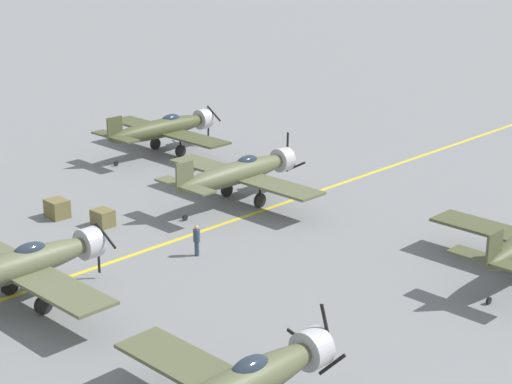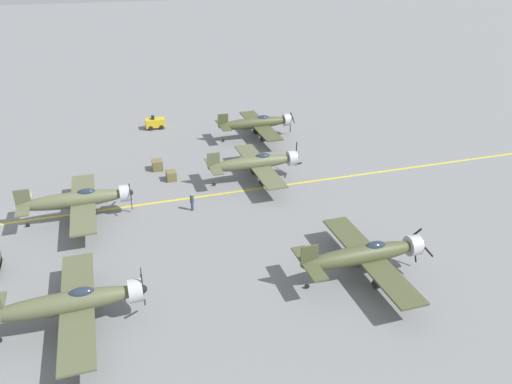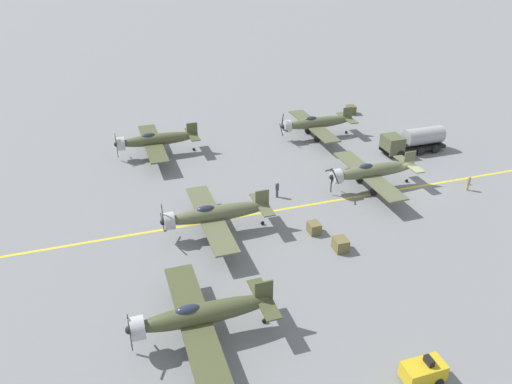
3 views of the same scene
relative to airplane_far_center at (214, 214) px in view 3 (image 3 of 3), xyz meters
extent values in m
plane|color=slate|center=(2.06, -22.39, -2.01)|extent=(400.00, 400.00, 0.00)
cube|color=yellow|center=(2.06, -22.39, -2.01)|extent=(0.30, 160.00, 0.01)
ellipsoid|color=#595E40|center=(0.00, -0.41, 0.04)|extent=(1.50, 9.50, 1.42)
cylinder|color=#B7B7BC|center=(0.00, 4.04, 0.04)|extent=(1.58, 0.90, 1.58)
ellipsoid|color=#232D3D|center=(0.00, 0.73, 0.60)|extent=(0.80, 1.70, 0.76)
cube|color=#595E40|center=(0.00, 0.35, -0.30)|extent=(12.00, 2.10, 0.16)
cube|color=#595E40|center=(0.00, -4.50, 0.19)|extent=(4.40, 1.10, 0.12)
cube|color=#595E40|center=(0.00, -4.50, 0.84)|extent=(0.14, 1.30, 1.60)
sphere|color=black|center=(0.00, 4.54, 0.04)|extent=(0.56, 0.56, 0.56)
cube|color=black|center=(-0.74, 4.54, -0.42)|extent=(1.56, 0.06, 1.04)
cube|color=black|center=(0.77, 4.54, -0.38)|extent=(1.61, 0.06, 0.95)
cube|color=black|center=(-0.03, 4.54, 0.91)|extent=(0.19, 0.06, 1.75)
cylinder|color=black|center=(-1.50, 0.35, -0.93)|extent=(0.14, 0.14, 1.26)
cylinder|color=black|center=(-1.50, 0.35, -1.56)|extent=(0.22, 0.90, 0.90)
cylinder|color=black|center=(1.50, 0.35, -0.93)|extent=(0.14, 0.14, 1.26)
cylinder|color=black|center=(1.50, 0.35, -1.56)|extent=(0.22, 0.90, 0.90)
cylinder|color=black|center=(0.00, -4.56, -1.83)|extent=(0.12, 0.36, 0.36)
ellipsoid|color=#5C6143|center=(3.30, -18.10, 0.04)|extent=(1.50, 9.50, 1.42)
cylinder|color=#B7B7BC|center=(3.30, -13.65, 0.04)|extent=(1.58, 0.90, 1.58)
ellipsoid|color=#232D3D|center=(3.30, -16.96, 0.60)|extent=(0.80, 1.70, 0.76)
cube|color=#5C6143|center=(3.30, -17.34, -0.30)|extent=(12.00, 2.10, 0.16)
cube|color=#5C6143|center=(3.30, -22.19, 0.19)|extent=(4.40, 1.10, 0.12)
cube|color=#5C6143|center=(3.30, -22.19, 0.84)|extent=(0.14, 1.30, 1.60)
sphere|color=black|center=(3.30, -13.15, 0.04)|extent=(0.56, 0.56, 0.56)
cube|color=black|center=(3.32, -13.15, -0.84)|extent=(0.18, 0.06, 1.75)
cube|color=black|center=(4.05, -13.15, 0.49)|extent=(1.57, 0.06, 1.03)
cube|color=black|center=(2.54, -13.15, 0.46)|extent=(1.60, 0.06, 0.96)
cylinder|color=black|center=(1.80, -17.34, -0.93)|extent=(0.14, 0.14, 1.26)
cylinder|color=black|center=(1.80, -17.34, -1.56)|extent=(0.22, 0.90, 0.90)
cylinder|color=black|center=(4.80, -17.34, -0.93)|extent=(0.14, 0.14, 1.26)
cylinder|color=black|center=(4.80, -17.34, -1.56)|extent=(0.22, 0.90, 0.90)
cylinder|color=black|center=(3.30, -22.25, -1.83)|extent=(0.12, 0.36, 0.36)
ellipsoid|color=#464B2C|center=(-12.33, 3.67, 0.04)|extent=(1.50, 9.50, 1.42)
cylinder|color=#B7B7BC|center=(-12.33, 8.12, 0.04)|extent=(1.57, 0.90, 1.58)
ellipsoid|color=#232D3D|center=(-12.33, 4.81, 0.60)|extent=(0.80, 1.70, 0.76)
cube|color=#464B2C|center=(-12.33, 4.43, -0.30)|extent=(12.00, 2.10, 0.16)
cube|color=#464B2C|center=(-12.33, -0.42, 0.19)|extent=(4.40, 1.10, 0.12)
cube|color=#464B2C|center=(-12.33, -0.42, 0.84)|extent=(0.14, 1.30, 1.60)
sphere|color=black|center=(-12.33, 8.62, 0.04)|extent=(0.56, 0.56, 0.56)
cube|color=black|center=(-12.28, 8.62, -0.84)|extent=(0.25, 0.06, 1.76)
cube|color=black|center=(-11.60, 8.62, 0.52)|extent=(1.53, 0.06, 1.09)
cube|color=black|center=(-13.12, 8.62, 0.43)|extent=(1.63, 0.06, 0.90)
cylinder|color=black|center=(-13.83, 4.43, -0.93)|extent=(0.14, 0.14, 1.26)
cylinder|color=black|center=(-13.83, 4.43, -1.56)|extent=(0.22, 0.90, 0.90)
cylinder|color=black|center=(-10.83, 4.43, -0.93)|extent=(0.14, 0.14, 1.26)
cylinder|color=black|center=(-10.83, 4.43, -1.56)|extent=(0.22, 0.90, 0.90)
cylinder|color=black|center=(-12.33, -0.48, -1.83)|extent=(0.12, 0.36, 0.36)
ellipsoid|color=#555A3B|center=(18.23, -18.50, 0.04)|extent=(1.50, 9.50, 1.42)
cylinder|color=#B7B7BC|center=(18.23, -14.05, 0.04)|extent=(1.58, 0.90, 1.58)
ellipsoid|color=#232D3D|center=(18.23, -17.36, 0.60)|extent=(0.80, 1.70, 0.76)
cube|color=#555A3B|center=(18.23, -17.74, -0.30)|extent=(12.00, 2.10, 0.16)
cube|color=#555A3B|center=(18.23, -22.59, 0.19)|extent=(4.40, 1.10, 0.12)
cube|color=#555A3B|center=(18.23, -22.59, 0.84)|extent=(0.14, 1.30, 1.60)
sphere|color=black|center=(18.23, -13.55, 0.04)|extent=(0.56, 0.56, 0.56)
cube|color=black|center=(18.83, -13.55, -0.60)|extent=(1.30, 0.06, 1.37)
cube|color=black|center=(18.49, -13.55, 0.88)|extent=(0.64, 0.06, 1.72)
cube|color=black|center=(17.38, -13.55, -0.16)|extent=(1.74, 0.06, 0.54)
cylinder|color=black|center=(16.73, -17.74, -0.93)|extent=(0.14, 0.14, 1.26)
cylinder|color=black|center=(16.73, -17.74, -1.56)|extent=(0.22, 0.90, 0.90)
cylinder|color=black|center=(19.73, -17.74, -0.93)|extent=(0.14, 0.14, 1.26)
cylinder|color=black|center=(19.73, -17.74, -1.56)|extent=(0.22, 0.90, 0.90)
cylinder|color=black|center=(18.23, -22.65, -1.83)|extent=(0.12, 0.36, 0.36)
ellipsoid|color=#494E2F|center=(18.94, 2.10, 0.04)|extent=(1.50, 9.50, 1.42)
cylinder|color=#B7B7BC|center=(18.94, 6.55, 0.04)|extent=(1.58, 0.90, 1.58)
ellipsoid|color=#232D3D|center=(18.94, 3.24, 0.60)|extent=(0.80, 1.70, 0.76)
cube|color=#494E2F|center=(18.94, 2.86, -0.30)|extent=(12.00, 2.10, 0.16)
cube|color=#494E2F|center=(18.94, -1.99, 0.19)|extent=(4.40, 1.10, 0.12)
cube|color=#494E2F|center=(18.94, -1.99, 0.84)|extent=(0.14, 1.30, 1.60)
sphere|color=black|center=(18.94, 7.05, 0.04)|extent=(0.56, 0.56, 0.56)
cube|color=black|center=(19.81, 7.05, 0.17)|extent=(1.75, 0.06, 0.40)
cube|color=black|center=(18.40, 7.05, 0.72)|extent=(1.20, 0.06, 1.46)
cube|color=black|center=(18.62, 7.05, -0.78)|extent=(0.77, 0.06, 1.68)
cylinder|color=black|center=(17.44, 2.86, -0.93)|extent=(0.14, 0.14, 1.26)
cylinder|color=black|center=(17.44, 2.86, -1.56)|extent=(0.22, 0.90, 0.90)
cylinder|color=black|center=(20.44, 2.86, -0.93)|extent=(0.14, 0.14, 1.26)
cylinder|color=black|center=(20.44, 2.86, -1.56)|extent=(0.22, 0.90, 0.90)
cylinder|color=black|center=(18.94, -2.05, -1.83)|extent=(0.12, 0.36, 0.36)
cube|color=black|center=(10.20, -27.53, -1.39)|extent=(2.25, 8.00, 0.40)
cube|color=#515638|center=(10.20, -24.57, -0.59)|extent=(2.50, 2.08, 2.00)
cylinder|color=#9E9EA3|center=(10.20, -28.85, -0.09)|extent=(2.10, 4.96, 2.10)
cylinder|color=black|center=(9.01, -25.05, -1.51)|extent=(0.30, 1.00, 1.00)
cylinder|color=black|center=(11.39, -25.05, -1.51)|extent=(0.30, 1.00, 1.00)
cylinder|color=black|center=(9.01, -27.93, -1.51)|extent=(0.30, 1.00, 1.00)
cylinder|color=black|center=(11.39, -27.93, -1.51)|extent=(0.30, 1.00, 1.00)
cylinder|color=black|center=(9.01, -30.01, -1.51)|extent=(0.30, 1.00, 1.00)
cylinder|color=black|center=(11.39, -30.01, -1.51)|extent=(0.30, 1.00, 1.00)
cube|color=gold|center=(-20.12, -8.03, -1.21)|extent=(1.40, 2.60, 1.10)
cube|color=black|center=(-20.12, -8.29, -0.44)|extent=(0.70, 0.36, 0.44)
cylinder|color=black|center=(-19.43, -7.32, -1.71)|extent=(0.20, 0.60, 0.60)
cylinder|color=black|center=(-20.80, -8.75, -1.71)|extent=(0.20, 0.60, 0.60)
cylinder|color=black|center=(-19.43, -8.75, -1.71)|extent=(0.20, 0.60, 0.60)
cylinder|color=#334256|center=(4.60, -7.71, -1.60)|extent=(0.26, 0.26, 0.82)
cylinder|color=#334256|center=(4.60, -7.71, -0.85)|extent=(0.38, 0.38, 0.68)
sphere|color=tan|center=(4.60, -7.71, -0.40)|extent=(0.22, 0.22, 0.22)
cylinder|color=tan|center=(-0.27, -27.29, -1.63)|extent=(0.24, 0.24, 0.77)
cylinder|color=tan|center=(-0.27, -27.29, -0.92)|extent=(0.35, 0.35, 0.64)
sphere|color=tan|center=(-0.27, -27.29, -0.50)|extent=(0.21, 0.21, 0.21)
cube|color=brown|center=(25.12, -26.96, -1.41)|extent=(1.66, 1.48, 1.21)
cube|color=brown|center=(-5.95, -9.60, -1.45)|extent=(1.38, 1.16, 1.12)
cube|color=brown|center=(-2.74, -8.56, -1.51)|extent=(1.22, 1.02, 1.01)
cone|color=orange|center=(0.74, -28.33, -1.74)|extent=(0.36, 0.36, 0.55)
camera|label=1|loc=(36.80, -35.98, 15.69)|focal=60.00mm
camera|label=2|loc=(45.90, -14.43, 20.39)|focal=35.00mm
camera|label=3|loc=(-37.36, 8.38, 22.82)|focal=35.00mm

